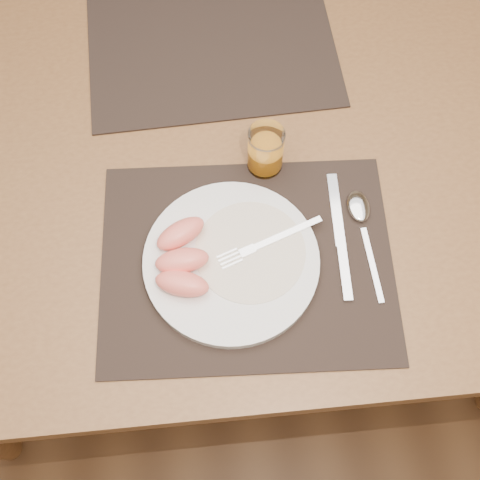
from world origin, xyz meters
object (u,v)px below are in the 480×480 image
placemat_near (247,262)px  fork (262,245)px  table (238,168)px  plate (231,261)px  placemat_far (211,43)px  spoon (360,215)px  juice_glass (265,152)px  knife (341,246)px

placemat_near → fork: (0.02, 0.02, 0.02)m
table → plate: 0.24m
placemat_far → spoon: bearing=-61.1°
placemat_near → fork: size_ratio=2.65×
placemat_near → spoon: spoon is taller
placemat_near → fork: 0.04m
plate → juice_glass: 0.19m
plate → juice_glass: (0.07, 0.17, 0.03)m
placemat_far → spoon: 0.43m
placemat_far → plate: (-0.00, -0.44, 0.01)m
table → spoon: (0.18, -0.16, 0.09)m
spoon → juice_glass: juice_glass is taller
placemat_near → knife: knife is taller
table → placemat_far: bearing=97.5°
plate → fork: (0.05, 0.02, 0.01)m
fork → plate: bearing=-158.9°
placemat_far → juice_glass: size_ratio=5.11×
placemat_far → spoon: size_ratio=2.35×
table → knife: 0.27m
fork → juice_glass: bearing=81.7°
placemat_far → juice_glass: (0.07, -0.27, 0.04)m
knife → placemat_near: bearing=-175.9°
knife → spoon: (0.04, 0.05, 0.00)m
placemat_near → plate: (-0.02, -0.00, 0.01)m
fork → juice_glass: juice_glass is taller
table → placemat_far: (-0.03, 0.22, 0.09)m
placemat_near → table: bearing=88.2°
table → spoon: bearing=-41.5°
table → juice_glass: 0.14m
placemat_near → placemat_far: 0.44m
table → placemat_far: placemat_far is taller
placemat_far → plate: plate is taller
knife → juice_glass: 0.19m
placemat_near → spoon: 0.20m
plate → fork: fork is taller
placemat_far → knife: 0.46m
placemat_near → juice_glass: size_ratio=5.11×
table → plate: bearing=-98.0°
fork → knife: (0.12, -0.01, -0.02)m
placemat_near → juice_glass: 0.18m
table → placemat_near: 0.24m
table → fork: size_ratio=8.25×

